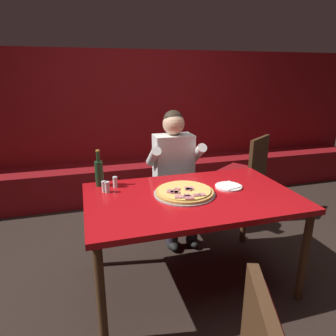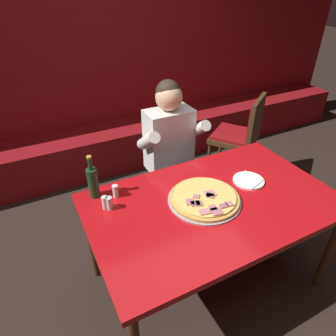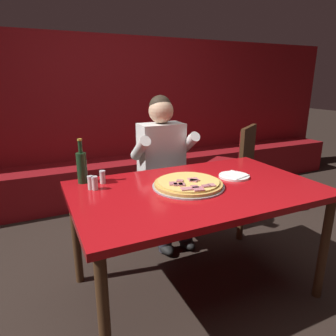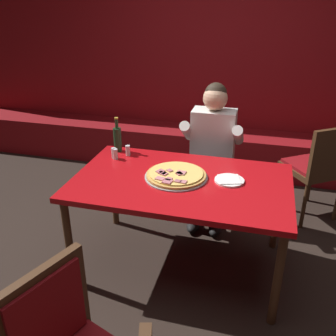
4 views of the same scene
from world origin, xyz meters
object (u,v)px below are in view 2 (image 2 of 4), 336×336
object	(u,v)px
diner_seated_blue_shirt	(174,152)
dining_chair_far_right	(242,132)
pizza	(205,198)
main_dining_table	(212,210)
shaker_oregano	(115,192)
beer_bottle	(93,182)
plate_white_paper	(249,180)
shaker_red_pepper_flakes	(109,204)
shaker_parmesan	(105,203)

from	to	relation	value
diner_seated_blue_shirt	dining_chair_far_right	xyz separation A→B (m)	(0.94, 0.26, -0.15)
pizza	diner_seated_blue_shirt	size ratio (longest dim) A/B	0.36
main_dining_table	shaker_oregano	xyz separation A→B (m)	(-0.52, 0.32, 0.11)
beer_bottle	dining_chair_far_right	bearing A→B (deg)	19.34
shaker_oregano	dining_chair_far_right	world-z (taller)	dining_chair_far_right
pizza	plate_white_paper	distance (m)	0.38
main_dining_table	shaker_red_pepper_flakes	world-z (taller)	shaker_red_pepper_flakes
dining_chair_far_right	main_dining_table	bearing A→B (deg)	-136.93
shaker_oregano	diner_seated_blue_shirt	distance (m)	0.75
beer_bottle	shaker_red_pepper_flakes	bearing A→B (deg)	-75.14
main_dining_table	diner_seated_blue_shirt	bearing A→B (deg)	81.63
pizza	shaker_oregano	world-z (taller)	shaker_oregano
plate_white_paper	shaker_oregano	xyz separation A→B (m)	(-0.85, 0.25, 0.03)
shaker_parmesan	shaker_oregano	bearing A→B (deg)	40.40
beer_bottle	shaker_parmesan	distance (m)	0.17
shaker_oregano	diner_seated_blue_shirt	size ratio (longest dim) A/B	0.07
shaker_parmesan	dining_chair_far_right	bearing A→B (deg)	23.97
pizza	main_dining_table	bearing A→B (deg)	-30.46
shaker_oregano	pizza	bearing A→B (deg)	-31.48
main_dining_table	plate_white_paper	distance (m)	0.35
main_dining_table	shaker_parmesan	size ratio (longest dim) A/B	17.92
main_dining_table	shaker_red_pepper_flakes	size ratio (longest dim) A/B	17.92
shaker_parmesan	main_dining_table	bearing A→B (deg)	-21.38
diner_seated_blue_shirt	main_dining_table	bearing A→B (deg)	-98.37
beer_bottle	main_dining_table	bearing A→B (deg)	-31.39
pizza	diner_seated_blue_shirt	xyz separation A→B (m)	(0.15, 0.69, -0.06)
pizza	dining_chair_far_right	world-z (taller)	dining_chair_far_right
pizza	beer_bottle	xyz separation A→B (m)	(-0.59, 0.36, 0.09)
shaker_oregano	main_dining_table	bearing A→B (deg)	-31.39
plate_white_paper	diner_seated_blue_shirt	world-z (taller)	diner_seated_blue_shirt
plate_white_paper	diner_seated_blue_shirt	bearing A→B (deg)	109.26
shaker_red_pepper_flakes	diner_seated_blue_shirt	world-z (taller)	diner_seated_blue_shirt
plate_white_paper	diner_seated_blue_shirt	xyz separation A→B (m)	(-0.23, 0.65, -0.05)
pizza	beer_bottle	size ratio (longest dim) A/B	1.56
shaker_red_pepper_flakes	dining_chair_far_right	bearing A→B (deg)	24.77
main_dining_table	beer_bottle	world-z (taller)	beer_bottle
pizza	diner_seated_blue_shirt	bearing A→B (deg)	77.56
beer_bottle	plate_white_paper	bearing A→B (deg)	-18.47
shaker_oregano	shaker_red_pepper_flakes	size ratio (longest dim) A/B	1.00
shaker_oregano	shaker_parmesan	bearing A→B (deg)	-139.60
main_dining_table	dining_chair_far_right	xyz separation A→B (m)	(1.05, 0.98, -0.12)
diner_seated_blue_shirt	dining_chair_far_right	distance (m)	0.99
plate_white_paper	shaker_red_pepper_flakes	bearing A→B (deg)	170.31
main_dining_table	pizza	bearing A→B (deg)	149.54
beer_bottle	shaker_parmesan	world-z (taller)	beer_bottle
shaker_parmesan	shaker_red_pepper_flakes	size ratio (longest dim) A/B	1.00
pizza	dining_chair_far_right	bearing A→B (deg)	41.01
main_dining_table	diner_seated_blue_shirt	world-z (taller)	diner_seated_blue_shirt
main_dining_table	dining_chair_far_right	distance (m)	1.44
beer_bottle	shaker_oregano	distance (m)	0.15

